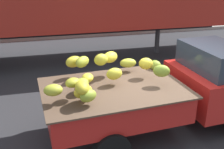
# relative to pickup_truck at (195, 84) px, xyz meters

# --- Properties ---
(ground) EXTENTS (220.00, 220.00, 0.00)m
(ground) POSITION_rel_pickup_truck_xyz_m (-0.82, 0.09, -0.89)
(ground) COLOR #28282B
(curb_strip) EXTENTS (80.00, 0.80, 0.16)m
(curb_strip) POSITION_rel_pickup_truck_xyz_m (-0.82, 8.41, -0.81)
(curb_strip) COLOR gray
(curb_strip) RESTS_ON ground
(pickup_truck) EXTENTS (4.87, 2.11, 1.70)m
(pickup_truck) POSITION_rel_pickup_truck_xyz_m (0.00, 0.00, 0.00)
(pickup_truck) COLOR #B21E19
(pickup_truck) RESTS_ON ground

